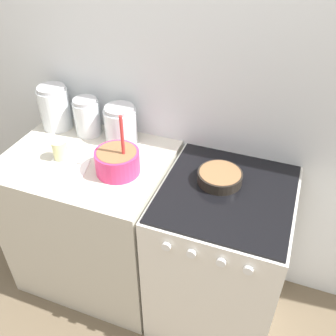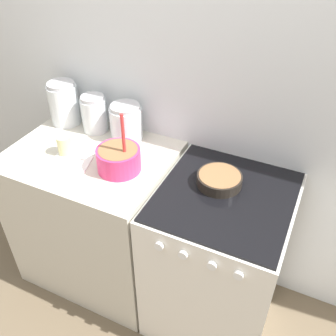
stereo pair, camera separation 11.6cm
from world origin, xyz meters
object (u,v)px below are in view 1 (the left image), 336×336
object	(u,v)px
tin_can	(60,150)
mixing_bowl	(117,160)
stove	(219,256)
storage_jar_middle	(87,119)
baking_pan	(220,177)
storage_jar_left	(55,110)
storage_jar_right	(121,126)

from	to	relation	value
tin_can	mixing_bowl	bearing A→B (deg)	1.51
stove	storage_jar_middle	distance (m)	1.03
stove	mixing_bowl	distance (m)	0.74
mixing_bowl	baking_pan	world-z (taller)	mixing_bowl
stove	storage_jar_left	world-z (taller)	storage_jar_left
stove	tin_can	distance (m)	0.99
mixing_bowl	tin_can	xyz separation A→B (m)	(-0.32, -0.01, -0.01)
storage_jar_left	storage_jar_middle	xyz separation A→B (m)	(0.20, 0.00, -0.02)
storage_jar_left	tin_can	distance (m)	0.34
baking_pan	storage_jar_middle	distance (m)	0.81
baking_pan	storage_jar_middle	size ratio (longest dim) A/B	1.01
mixing_bowl	storage_jar_middle	xyz separation A→B (m)	(-0.31, 0.26, 0.02)
baking_pan	tin_can	bearing A→B (deg)	-172.40
mixing_bowl	baking_pan	distance (m)	0.49
stove	storage_jar_right	size ratio (longest dim) A/B	4.45
storage_jar_left	storage_jar_right	world-z (taller)	storage_jar_left
tin_can	stove	bearing A→B (deg)	3.20
mixing_bowl	storage_jar_left	bearing A→B (deg)	153.30
storage_jar_left	storage_jar_right	xyz separation A→B (m)	(0.41, 0.00, -0.02)
storage_jar_middle	storage_jar_right	size ratio (longest dim) A/B	1.04
mixing_bowl	storage_jar_left	distance (m)	0.58
tin_can	storage_jar_right	bearing A→B (deg)	52.22
baking_pan	storage_jar_left	world-z (taller)	storage_jar_left
mixing_bowl	tin_can	world-z (taller)	mixing_bowl
storage_jar_right	tin_can	distance (m)	0.34
tin_can	baking_pan	bearing A→B (deg)	7.60
stove	storage_jar_left	bearing A→B (deg)	168.13
storage_jar_right	tin_can	xyz separation A→B (m)	(-0.21, -0.27, -0.03)
mixing_bowl	storage_jar_left	xyz separation A→B (m)	(-0.52, 0.26, 0.04)
storage_jar_middle	baking_pan	bearing A→B (deg)	-11.54
stove	storage_jar_left	size ratio (longest dim) A/B	3.62
storage_jar_right	storage_jar_middle	bearing A→B (deg)	-180.00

